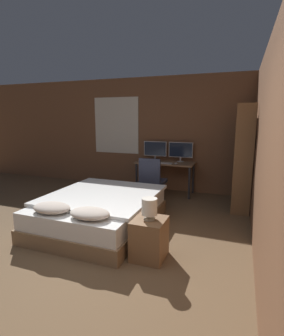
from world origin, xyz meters
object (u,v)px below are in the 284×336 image
(keyboard, at_px, (163,163))
(bookshelf, at_px, (244,154))
(computer_mouse, at_px, (176,164))
(office_chair, at_px, (152,184))
(desk, at_px, (165,166))
(nightstand, at_px, (149,239))
(monitor_right, at_px, (181,151))
(bedside_lamp, at_px, (149,207))
(monitor_left, at_px, (155,149))
(bed, at_px, (100,211))

(keyboard, height_order, bookshelf, bookshelf)
(computer_mouse, bearing_deg, office_chair, -124.91)
(desk, distance_m, bookshelf, 1.82)
(nightstand, xyz_separation_m, monitor_right, (-0.30, 3.05, 0.74))
(nightstand, bearing_deg, keyboard, 102.90)
(nightstand, xyz_separation_m, desk, (-0.61, 2.85, 0.38))
(computer_mouse, relative_size, bookshelf, 0.04)
(desk, bearing_deg, keyboard, -90.00)
(computer_mouse, bearing_deg, bedside_lamp, -83.33)
(desk, height_order, monitor_left, monitor_left)
(monitor_left, bearing_deg, monitor_right, 0.00)
(bed, bearing_deg, keyboard, 77.04)
(monitor_right, bearing_deg, bookshelf, -29.11)
(bedside_lamp, height_order, monitor_right, monitor_right)
(desk, height_order, office_chair, office_chair)
(keyboard, bearing_deg, desk, 90.00)
(monitor_right, distance_m, keyboard, 0.56)
(monitor_right, distance_m, bookshelf, 1.56)
(bedside_lamp, relative_size, office_chair, 0.29)
(monitor_right, bearing_deg, computer_mouse, -91.82)
(bed, xyz_separation_m, keyboard, (0.46, 2.02, 0.48))
(bed, relative_size, desk, 1.57)
(bed, xyz_separation_m, computer_mouse, (0.76, 2.02, 0.49))
(bedside_lamp, bearing_deg, monitor_right, 95.60)
(bed, height_order, desk, desk)
(monitor_right, bearing_deg, monitor_left, 180.00)
(keyboard, xyz_separation_m, computer_mouse, (0.30, 0.00, 0.01))
(monitor_right, bearing_deg, bedside_lamp, -84.40)
(monitor_left, height_order, computer_mouse, monitor_left)
(monitor_left, bearing_deg, computer_mouse, -32.45)
(office_chair, bearing_deg, keyboard, 82.03)
(bed, height_order, monitor_left, monitor_left)
(bed, distance_m, desk, 2.29)
(monitor_left, bearing_deg, bookshelf, -20.91)
(bed, relative_size, monitor_left, 3.73)
(desk, height_order, bookshelf, bookshelf)
(office_chair, bearing_deg, monitor_left, 104.35)
(nightstand, distance_m, bedside_lamp, 0.42)
(computer_mouse, distance_m, bookshelf, 1.46)
(monitor_left, bearing_deg, desk, -32.16)
(bed, distance_m, monitor_right, 2.63)
(bedside_lamp, height_order, computer_mouse, bedside_lamp)
(keyboard, relative_size, computer_mouse, 5.95)
(desk, bearing_deg, bedside_lamp, -77.95)
(nightstand, xyz_separation_m, bedside_lamp, (0.00, 0.00, 0.42))
(bookshelf, bearing_deg, bedside_lamp, -114.79)
(bed, relative_size, office_chair, 2.20)
(office_chair, xyz_separation_m, bookshelf, (1.74, 0.17, 0.71))
(bedside_lamp, distance_m, monitor_right, 3.08)
(bedside_lamp, height_order, bookshelf, bookshelf)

